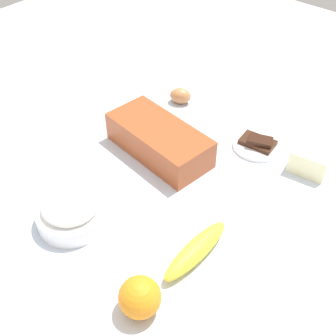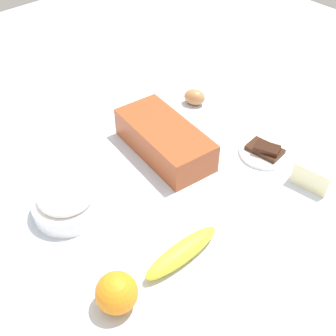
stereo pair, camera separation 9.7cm
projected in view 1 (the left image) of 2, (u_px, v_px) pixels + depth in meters
name	position (u px, v px, depth m)	size (l,w,h in m)	color
ground_plane	(168.00, 183.00, 1.08)	(2.40, 2.40, 0.02)	silver
loaf_pan	(159.00, 139.00, 1.13)	(0.29, 0.16, 0.08)	#9E4723
flour_bowl	(71.00, 211.00, 0.96)	(0.15, 0.15, 0.07)	white
banana	(196.00, 250.00, 0.90)	(0.19, 0.04, 0.04)	yellow
orange_fruit	(140.00, 297.00, 0.79)	(0.08, 0.08, 0.08)	orange
butter_block	(310.00, 161.00, 1.08)	(0.09, 0.06, 0.06)	#F4EDB2
egg_near_butter	(180.00, 96.00, 1.31)	(0.05, 0.05, 0.06)	#B27848
chocolate_plate	(258.00, 144.00, 1.16)	(0.13, 0.13, 0.03)	white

